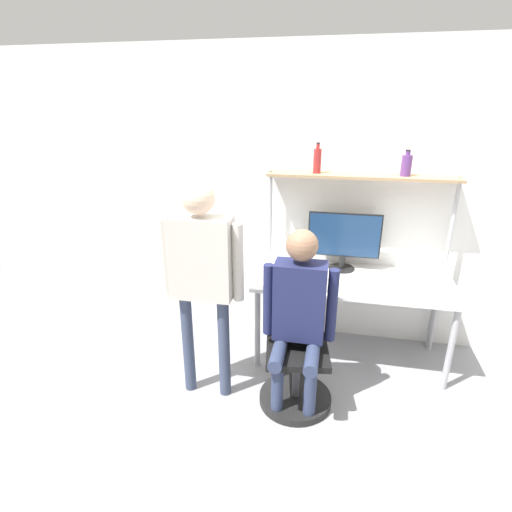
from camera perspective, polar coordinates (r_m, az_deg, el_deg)
ground_plane at (r=3.61m, az=12.73°, el=-17.10°), size 12.00×12.00×0.00m
wall_back at (r=3.76m, az=14.34°, el=7.36°), size 8.00×0.06×2.70m
desk at (r=3.59m, az=13.60°, el=-4.36°), size 1.68×0.75×0.77m
shelf_unit at (r=3.60m, az=14.46°, el=7.18°), size 1.60×0.25×1.63m
monitor at (r=3.65m, az=12.45°, el=2.46°), size 0.64×0.24×0.52m
laptop at (r=3.36m, az=6.26°, el=-3.03°), size 0.33×0.21×0.21m
cell_phone at (r=3.33m, az=10.78°, el=-4.58°), size 0.07×0.15×0.01m
office_chair at (r=3.21m, az=5.74°, el=-15.49°), size 0.56×0.56×0.94m
person_seated at (r=2.88m, az=6.15°, el=-7.39°), size 0.53×0.47×1.40m
person_standing at (r=2.90m, az=-7.77°, el=-1.29°), size 0.62×0.23×1.72m
bottle_purple at (r=3.57m, az=20.69°, el=12.07°), size 0.08×0.08×0.21m
bottle_red at (r=3.53m, az=8.75°, el=13.37°), size 0.07×0.07×0.26m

